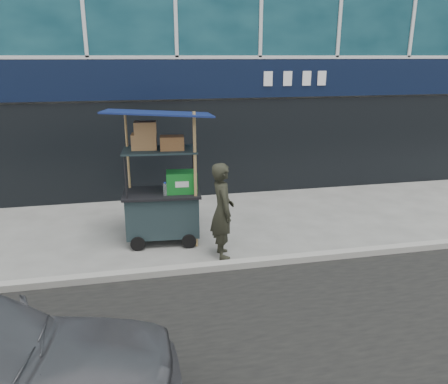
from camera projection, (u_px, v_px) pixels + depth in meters
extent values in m
plane|color=slate|center=(207.00, 265.00, 7.49)|extent=(80.00, 80.00, 0.00)
cube|color=gray|center=(209.00, 267.00, 7.29)|extent=(80.00, 0.18, 0.12)
cube|color=black|center=(178.00, 80.00, 10.23)|extent=(15.68, 0.06, 0.90)
cube|color=black|center=(180.00, 150.00, 10.77)|extent=(15.68, 0.04, 2.40)
cube|color=#19282A|center=(163.00, 213.00, 8.32)|extent=(1.40, 0.89, 0.78)
cylinder|color=black|center=(138.00, 244.00, 8.00)|extent=(0.27, 0.08, 0.27)
cylinder|color=black|center=(189.00, 241.00, 8.11)|extent=(0.27, 0.08, 0.27)
cube|color=black|center=(162.00, 193.00, 8.20)|extent=(1.50, 0.99, 0.04)
cylinder|color=black|center=(126.00, 178.00, 7.69)|extent=(0.04, 0.04, 0.84)
cylinder|color=black|center=(195.00, 176.00, 7.83)|extent=(0.04, 0.04, 0.84)
cylinder|color=black|center=(129.00, 169.00, 8.32)|extent=(0.04, 0.04, 0.84)
cylinder|color=black|center=(193.00, 167.00, 8.47)|extent=(0.04, 0.04, 0.84)
cube|color=#19282A|center=(160.00, 150.00, 7.95)|extent=(1.40, 0.89, 0.03)
cylinder|color=olive|center=(195.00, 182.00, 7.87)|extent=(0.06, 0.06, 2.52)
cylinder|color=olive|center=(129.00, 177.00, 8.37)|extent=(0.05, 0.05, 2.40)
cube|color=#0D1C4E|center=(158.00, 113.00, 7.75)|extent=(2.00, 1.49, 0.22)
cube|color=#0F6422|center=(182.00, 182.00, 8.12)|extent=(0.59, 0.44, 0.39)
cylinder|color=silver|center=(165.00, 189.00, 7.95)|extent=(0.08, 0.08, 0.22)
cylinder|color=#1A38CA|center=(165.00, 183.00, 7.92)|extent=(0.04, 0.04, 0.02)
cube|color=olive|center=(144.00, 141.00, 7.93)|extent=(0.47, 0.37, 0.28)
cube|color=olive|center=(172.00, 143.00, 7.88)|extent=(0.45, 0.35, 0.25)
cube|color=olive|center=(145.00, 128.00, 7.83)|extent=(0.41, 0.32, 0.22)
imported|color=black|center=(222.00, 211.00, 7.60)|extent=(0.42, 0.63, 1.71)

